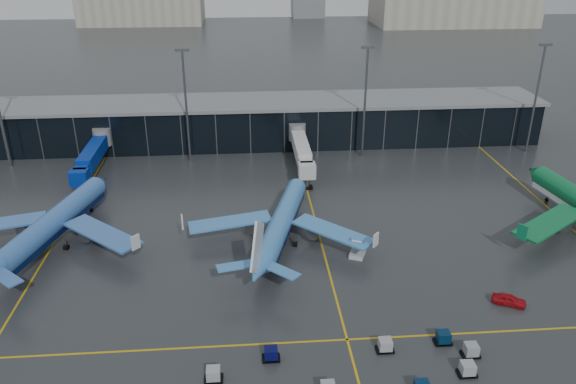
{
  "coord_description": "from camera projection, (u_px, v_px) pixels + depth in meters",
  "views": [
    {
      "loc": [
        -2.16,
        -71.79,
        47.2
      ],
      "look_at": [
        5.0,
        18.0,
        6.0
      ],
      "focal_mm": 35.0,
      "sensor_mm": 36.0,
      "label": 1
    }
  ],
  "objects": [
    {
      "name": "ground",
      "position": [
        265.0,
        278.0,
        84.87
      ],
      "size": [
        600.0,
        600.0,
        0.0
      ],
      "primitive_type": "plane",
      "color": "#282B2D",
      "rests_on": "ground"
    },
    {
      "name": "terminal_pier",
      "position": [
        254.0,
        121.0,
        138.82
      ],
      "size": [
        142.0,
        17.0,
        10.7
      ],
      "color": "black",
      "rests_on": "ground"
    },
    {
      "name": "jet_bridges",
      "position": [
        92.0,
        156.0,
        119.42
      ],
      "size": [
        94.0,
        27.5,
        7.2
      ],
      "color": "#595B60",
      "rests_on": "ground"
    },
    {
      "name": "flood_masts",
      "position": [
        277.0,
        101.0,
        124.81
      ],
      "size": [
        203.0,
        0.5,
        25.5
      ],
      "color": "#595B60",
      "rests_on": "ground"
    },
    {
      "name": "distant_hangars",
      "position": [
        330.0,
        8.0,
        329.65
      ],
      "size": [
        260.0,
        71.0,
        22.0
      ],
      "color": "#B2AD99",
      "rests_on": "ground"
    },
    {
      "name": "taxi_lines",
      "position": [
        321.0,
        241.0,
        95.21
      ],
      "size": [
        220.0,
        120.0,
        0.02
      ],
      "color": "gold",
      "rests_on": "ground"
    },
    {
      "name": "airliner_arkefly",
      "position": [
        51.0,
        210.0,
        92.29
      ],
      "size": [
        44.28,
        47.78,
        12.34
      ],
      "primitive_type": null,
      "rotation": [
        0.0,
        0.0,
        -0.26
      ],
      "color": "#396CBD",
      "rests_on": "ground"
    },
    {
      "name": "airliner_klm_near",
      "position": [
        282.0,
        209.0,
        93.33
      ],
      "size": [
        42.04,
        45.24,
        11.59
      ],
      "primitive_type": null,
      "rotation": [
        0.0,
        0.0,
        -0.27
      ],
      "color": "#3E82CC",
      "rests_on": "ground"
    },
    {
      "name": "baggage_carts",
      "position": [
        376.0,
        363.0,
        66.9
      ],
      "size": [
        33.61,
        9.84,
        1.7
      ],
      "color": "black",
      "rests_on": "ground"
    },
    {
      "name": "mobile_airstair",
      "position": [
        358.0,
        251.0,
        90.64
      ],
      "size": [
        3.28,
        3.81,
        3.45
      ],
      "rotation": [
        0.0,
        0.0,
        -0.4
      ],
      "color": "silver",
      "rests_on": "ground"
    },
    {
      "name": "service_van_red",
      "position": [
        509.0,
        300.0,
        78.58
      ],
      "size": [
        4.91,
        3.67,
        1.56
      ],
      "primitive_type": "imported",
      "rotation": [
        0.0,
        0.0,
        1.11
      ],
      "color": "#B10D16",
      "rests_on": "ground"
    }
  ]
}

